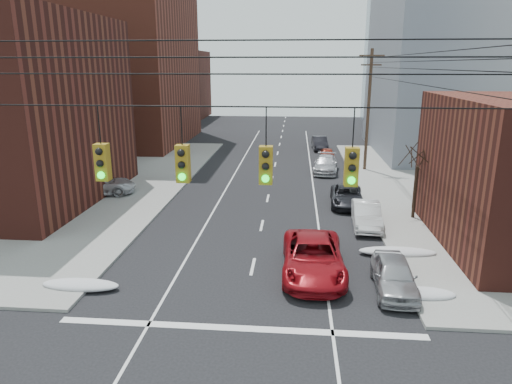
% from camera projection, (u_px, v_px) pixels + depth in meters
% --- Properties ---
extents(building_brick_tall, '(24.00, 20.00, 30.00)m').
position_uv_depth(building_brick_tall, '(83.00, 18.00, 55.01)').
color(building_brick_tall, brown).
rests_on(building_brick_tall, ground).
extents(building_brick_far, '(22.00, 18.00, 12.00)m').
position_uv_depth(building_brick_far, '(142.00, 85.00, 82.55)').
color(building_brick_far, '#4D1E17').
rests_on(building_brick_far, ground).
extents(building_office, '(22.00, 20.00, 25.00)m').
position_uv_depth(building_office, '(489.00, 36.00, 48.01)').
color(building_office, gray).
rests_on(building_office, ground).
extents(building_glass, '(20.00, 18.00, 22.00)m').
position_uv_depth(building_glass, '(435.00, 56.00, 73.19)').
color(building_glass, gray).
rests_on(building_glass, ground).
extents(utility_pole_far, '(2.20, 0.28, 11.00)m').
position_uv_depth(utility_pole_far, '(368.00, 108.00, 41.36)').
color(utility_pole_far, '#473323').
rests_on(utility_pole_far, ground).
extents(traffic_signals, '(17.00, 0.42, 2.02)m').
position_uv_depth(traffic_signals, '(224.00, 162.00, 11.91)').
color(traffic_signals, black).
rests_on(traffic_signals, ground).
extents(bare_tree, '(2.09, 2.20, 4.93)m').
position_uv_depth(bare_tree, '(416.00, 185.00, 28.77)').
color(bare_tree, black).
rests_on(bare_tree, ground).
extents(snow_nw, '(3.50, 1.08, 0.42)m').
position_uv_depth(snow_nw, '(80.00, 285.00, 20.20)').
color(snow_nw, silver).
rests_on(snow_nw, ground).
extents(snow_ne, '(3.00, 1.08, 0.42)m').
position_uv_depth(snow_ne, '(420.00, 293.00, 19.45)').
color(snow_ne, silver).
rests_on(snow_ne, ground).
extents(snow_east_far, '(4.00, 1.08, 0.42)m').
position_uv_depth(snow_east_far, '(397.00, 252.00, 23.76)').
color(snow_east_far, silver).
rests_on(snow_east_far, ground).
extents(red_pickup, '(2.91, 6.20, 1.71)m').
position_uv_depth(red_pickup, '(313.00, 257.00, 21.51)').
color(red_pickup, maroon).
rests_on(red_pickup, ground).
extents(parked_car_a, '(1.94, 4.42, 1.48)m').
position_uv_depth(parked_car_a, '(394.00, 275.00, 19.95)').
color(parked_car_a, '#A1A2A6').
rests_on(parked_car_a, ground).
extents(parked_car_b, '(1.84, 4.63, 1.50)m').
position_uv_depth(parked_car_b, '(366.00, 215.00, 27.91)').
color(parked_car_b, silver).
rests_on(parked_car_b, ground).
extents(parked_car_c, '(2.47, 4.90, 1.33)m').
position_uv_depth(parked_car_c, '(347.00, 196.00, 32.18)').
color(parked_car_c, black).
rests_on(parked_car_c, ground).
extents(parked_car_d, '(2.64, 5.39, 1.51)m').
position_uv_depth(parked_car_d, '(326.00, 164.00, 42.01)').
color(parked_car_d, '#B2B2B7').
rests_on(parked_car_d, ground).
extents(parked_car_e, '(1.50, 3.60, 1.22)m').
position_uv_depth(parked_car_e, '(328.00, 154.00, 47.40)').
color(parked_car_e, maroon).
rests_on(parked_car_e, ground).
extents(parked_car_f, '(1.85, 4.67, 1.51)m').
position_uv_depth(parked_car_f, '(320.00, 143.00, 53.36)').
color(parked_car_f, black).
rests_on(parked_car_f, ground).
extents(lot_car_a, '(4.14, 1.69, 1.33)m').
position_uv_depth(lot_car_a, '(52.00, 200.00, 30.68)').
color(lot_car_a, white).
rests_on(lot_car_a, sidewalk_nw).
extents(lot_car_b, '(5.70, 3.62, 1.46)m').
position_uv_depth(lot_car_b, '(99.00, 185.00, 34.37)').
color(lot_car_b, silver).
rests_on(lot_car_b, sidewalk_nw).
extents(lot_car_c, '(5.04, 2.43, 1.42)m').
position_uv_depth(lot_car_c, '(22.00, 179.00, 36.23)').
color(lot_car_c, black).
rests_on(lot_car_c, sidewalk_nw).
extents(lot_car_d, '(4.38, 3.00, 1.38)m').
position_uv_depth(lot_car_d, '(50.00, 167.00, 40.54)').
color(lot_car_d, '#B3B4B9').
rests_on(lot_car_d, sidewalk_nw).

